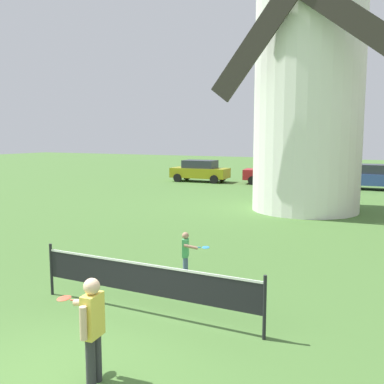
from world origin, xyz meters
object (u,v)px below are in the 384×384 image
(tennis_net, at_px, (145,279))
(parked_car_mustard, at_px, (200,171))
(player_near, at_px, (92,324))
(player_far, at_px, (187,252))
(stray_ball, at_px, (77,267))
(parked_car_red, at_px, (276,173))
(windmill, at_px, (309,65))
(parked_car_blue, at_px, (369,176))

(tennis_net, relative_size, parked_car_mustard, 1.12)
(tennis_net, bearing_deg, parked_car_mustard, 112.85)
(player_near, relative_size, player_far, 1.36)
(player_near, xyz_separation_m, parked_car_mustard, (-9.83, 24.15, -0.03))
(parked_car_mustard, bearing_deg, stray_ball, -72.86)
(stray_ball, bearing_deg, parked_car_red, 92.42)
(windmill, relative_size, player_far, 12.22)
(parked_car_red, bearing_deg, player_far, -80.17)
(windmill, xyz_separation_m, stray_ball, (-3.12, -11.55, -6.24))
(windmill, xyz_separation_m, player_near, (0.41, -15.28, -5.53))
(windmill, bearing_deg, tennis_net, -90.88)
(tennis_net, relative_size, parked_car_blue, 1.09)
(parked_car_red, bearing_deg, windmill, -67.42)
(stray_ball, distance_m, parked_car_red, 21.25)
(windmill, relative_size, tennis_net, 2.83)
(windmill, bearing_deg, player_near, -88.45)
(windmill, distance_m, player_far, 12.17)
(player_near, xyz_separation_m, parked_car_blue, (1.55, 24.76, -0.03))
(player_near, relative_size, parked_car_red, 0.33)
(stray_ball, height_order, parked_car_blue, parked_car_blue)
(tennis_net, height_order, stray_ball, tennis_net)
(stray_ball, bearing_deg, player_near, -46.53)
(tennis_net, xyz_separation_m, stray_ball, (-2.92, 1.45, -0.56))
(player_far, bearing_deg, player_near, -78.82)
(parked_car_red, height_order, parked_car_blue, same)
(parked_car_mustard, distance_m, parked_car_blue, 11.40)
(parked_car_mustard, distance_m, parked_car_red, 5.46)
(tennis_net, relative_size, stray_ball, 19.03)
(player_near, bearing_deg, player_far, 101.18)
(windmill, relative_size, parked_car_mustard, 3.15)
(player_near, relative_size, parked_car_mustard, 0.35)
(player_far, relative_size, parked_car_blue, 0.25)
(tennis_net, height_order, player_far, tennis_net)
(tennis_net, distance_m, player_far, 2.32)
(windmill, distance_m, tennis_net, 14.20)
(player_far, bearing_deg, tennis_net, -82.81)
(player_far, xyz_separation_m, parked_car_blue, (2.45, 20.18, 0.19))
(windmill, bearing_deg, parked_car_blue, 78.30)
(windmill, height_order, player_far, windmill)
(windmill, height_order, parked_car_red, windmill)
(player_near, bearing_deg, tennis_net, 105.10)
(parked_car_blue, bearing_deg, player_far, -96.93)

